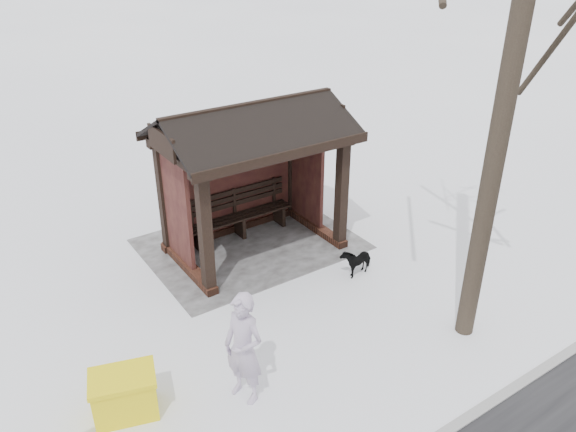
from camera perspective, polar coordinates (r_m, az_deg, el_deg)
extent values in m
plane|color=white|center=(11.66, -3.35, -3.28)|extent=(120.00, 120.00, 0.00)
cube|color=gray|center=(8.40, 17.52, -19.18)|extent=(120.00, 0.15, 0.06)
cube|color=gray|center=(11.81, -3.85, -2.84)|extent=(4.20, 3.20, 0.02)
cube|color=#351C13|center=(12.31, -5.52, -1.18)|extent=(3.30, 0.22, 0.16)
cube|color=#351C13|center=(12.34, 2.62, -0.98)|extent=(0.22, 2.10, 0.16)
cube|color=#351C13|center=(11.05, -10.07, -5.09)|extent=(0.22, 2.10, 0.16)
cube|color=black|center=(11.23, 5.45, 2.02)|extent=(0.20, 0.20, 2.30)
cube|color=black|center=(9.80, -8.36, -2.20)|extent=(0.20, 0.20, 2.30)
cube|color=black|center=(12.54, 0.28, 4.95)|extent=(0.20, 0.20, 2.30)
cube|color=black|center=(11.28, -12.43, 1.59)|extent=(0.20, 0.20, 2.30)
cube|color=black|center=(11.80, -5.76, 3.73)|extent=(2.80, 0.08, 2.14)
cube|color=black|center=(12.07, 1.85, 4.42)|extent=(0.08, 1.17, 2.14)
cube|color=black|center=(10.75, -11.27, 0.85)|extent=(0.08, 1.17, 2.14)
cube|color=black|center=(9.93, -1.04, 6.27)|extent=(3.40, 0.20, 0.18)
cube|color=black|center=(11.40, -6.03, 8.94)|extent=(3.40, 0.20, 0.18)
cylinder|color=black|center=(8.09, 21.71, 13.65)|extent=(0.29, 0.29, 8.55)
imported|color=#B3A4C0|center=(7.82, -4.52, -13.29)|extent=(0.60, 0.73, 1.71)
imported|color=black|center=(10.79, 6.95, -4.46)|extent=(0.71, 0.41, 0.56)
cube|color=yellow|center=(8.24, -16.22, -17.20)|extent=(0.95, 0.76, 0.59)
cube|color=yellow|center=(8.02, -16.54, -15.49)|extent=(1.00, 0.82, 0.07)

